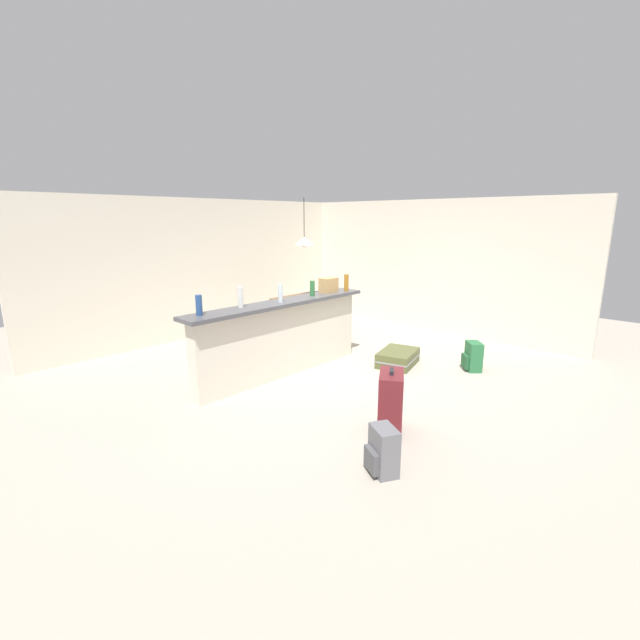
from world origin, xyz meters
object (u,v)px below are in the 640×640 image
(bottle_green, at_px, (312,288))
(backpack_green, at_px, (473,357))
(grocery_bag, at_px, (329,285))
(suitcase_upright_maroon, at_px, (391,401))
(suitcase_flat_olive, at_px, (398,358))
(dining_chair_near_partition, at_px, (325,314))
(bottle_clear, at_px, (280,293))
(bottle_amber, at_px, (346,283))
(bottle_blue, at_px, (199,305))
(bottle_white, at_px, (241,297))
(dining_table, at_px, (307,302))
(pendant_lamp, at_px, (304,241))
(backpack_grey, at_px, (383,451))

(bottle_green, xyz_separation_m, backpack_green, (1.41, -1.86, -0.96))
(grocery_bag, bearing_deg, suitcase_upright_maroon, -122.86)
(bottle_green, bearing_deg, backpack_green, -52.96)
(suitcase_flat_olive, bearing_deg, dining_chair_near_partition, 86.20)
(bottle_clear, relative_size, bottle_amber, 0.98)
(bottle_blue, relative_size, bottle_white, 0.93)
(dining_table, xyz_separation_m, suitcase_flat_olive, (-0.21, -2.14, -0.54))
(bottle_green, distance_m, dining_table, 1.69)
(bottle_blue, height_order, suitcase_flat_olive, bottle_blue)
(bottle_green, distance_m, suitcase_upright_maroon, 2.40)
(suitcase_flat_olive, distance_m, backpack_green, 1.07)
(bottle_white, xyz_separation_m, dining_chair_near_partition, (2.20, 0.58, -0.67))
(bottle_clear, xyz_separation_m, bottle_green, (0.65, 0.04, -0.02))
(bottle_white, xyz_separation_m, suitcase_flat_olive, (2.09, -1.01, -1.07))
(bottle_clear, bearing_deg, pendant_lamp, 36.38)
(dining_chair_near_partition, bearing_deg, dining_table, 79.07)
(bottle_white, height_order, bottle_green, bottle_white)
(bottle_blue, relative_size, bottle_amber, 0.93)
(backpack_green, bearing_deg, backpack_grey, -169.46)
(backpack_green, bearing_deg, suitcase_upright_maroon, -175.77)
(backpack_green, bearing_deg, bottle_amber, 112.54)
(suitcase_upright_maroon, bearing_deg, bottle_amber, 50.36)
(grocery_bag, xyz_separation_m, dining_chair_near_partition, (0.59, 0.62, -0.65))
(suitcase_upright_maroon, bearing_deg, bottle_green, 65.01)
(dining_chair_near_partition, height_order, suitcase_flat_olive, dining_chair_near_partition)
(pendant_lamp, bearing_deg, suitcase_upright_maroon, -121.50)
(bottle_clear, height_order, dining_chair_near_partition, bottle_clear)
(bottle_amber, bearing_deg, bottle_clear, 178.08)
(bottle_clear, relative_size, grocery_bag, 0.97)
(bottle_green, xyz_separation_m, dining_table, (1.08, 1.20, -0.52))
(bottle_clear, distance_m, pendant_lamp, 2.17)
(dining_chair_near_partition, relative_size, backpack_green, 2.21)
(bottle_green, distance_m, grocery_bag, 0.39)
(backpack_grey, bearing_deg, suitcase_flat_olive, 30.71)
(bottle_white, height_order, bottle_amber, same)
(bottle_clear, relative_size, dining_table, 0.23)
(bottle_clear, relative_size, pendant_lamp, 0.30)
(bottle_white, relative_size, backpack_grey, 0.62)
(backpack_grey, bearing_deg, pendant_lamp, 53.68)
(bottle_white, height_order, suitcase_upright_maroon, bottle_white)
(bottle_green, relative_size, bottle_amber, 0.85)
(dining_chair_near_partition, xyz_separation_m, suitcase_flat_olive, (-0.11, -1.59, -0.41))
(dining_chair_near_partition, xyz_separation_m, suitcase_upright_maroon, (-1.92, -2.69, -0.19))
(bottle_clear, xyz_separation_m, grocery_bag, (1.04, 0.07, -0.02))
(bottle_amber, distance_m, grocery_bag, 0.30)
(suitcase_upright_maroon, xyz_separation_m, backpack_green, (2.35, 0.17, -0.13))
(bottle_white, height_order, backpack_grey, bottle_white)
(bottle_white, relative_size, suitcase_flat_olive, 0.29)
(bottle_clear, distance_m, bottle_green, 0.65)
(bottle_white, distance_m, bottle_clear, 0.58)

